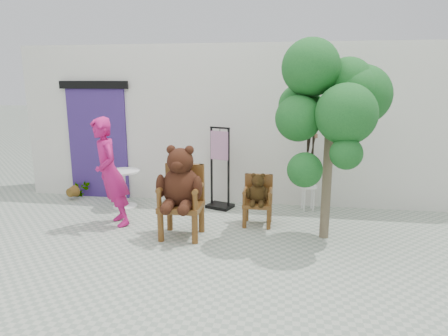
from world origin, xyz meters
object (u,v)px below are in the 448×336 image
Objects in this scene: tree at (334,100)px; chair_big at (181,186)px; stool_bucket at (309,176)px; person at (110,173)px; display_stand at (220,177)px; cafe_table at (124,184)px; chair_small at (258,194)px.

chair_big is at bearing -172.45° from tree.
person is at bearing -157.64° from stool_bucket.
display_stand is 1.04× the size of stool_bucket.
person is 2.52× the size of cafe_table.
chair_big is at bearing 37.57° from person.
person reaches higher than chair_big.
cafe_table is at bearing -173.75° from stool_bucket.
stool_bucket is at bearing 6.25° from cafe_table.
cafe_table is 1.79m from display_stand.
stool_bucket is 0.50× the size of tree.
chair_small is at bearing 60.26° from person.
display_stand reaches higher than chair_small.
person is at bearing 167.35° from chair_big.
person is 2.00m from display_stand.
chair_big is at bearing -140.83° from stool_bucket.
cafe_table is at bearing -151.83° from display_stand.
chair_big is 1.33m from chair_small.
cafe_table is 0.48× the size of stool_bucket.
person is 3.62m from tree.
stool_bucket reaches higher than chair_small.
cafe_table is 0.47× the size of display_stand.
cafe_table is at bearing 165.49° from tree.
chair_small is 0.60× the size of stool_bucket.
chair_big reaches higher than chair_small.
tree reaches higher than stool_bucket.
chair_big is 0.93× the size of display_stand.
chair_small is 2.41m from person.
person is 3.47m from stool_bucket.
cafe_table is (-0.19, 0.95, -0.45)m from person.
tree is at bearing -12.37° from display_stand.
tree is (3.42, 0.01, 1.18)m from person.
stool_bucket is at bearing 39.17° from chair_big.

